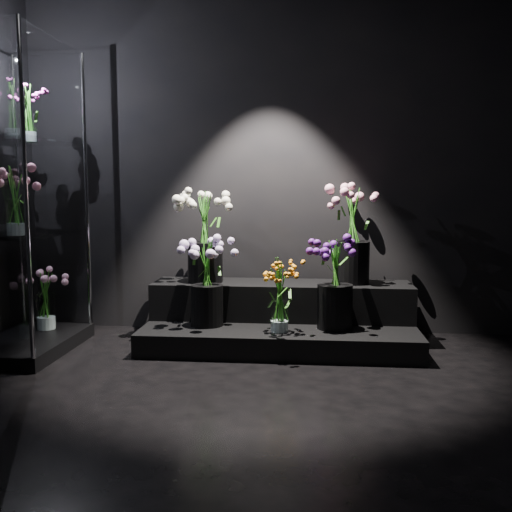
# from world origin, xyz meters

# --- Properties ---
(floor) EXTENTS (4.00, 4.00, 0.00)m
(floor) POSITION_xyz_m (0.00, 0.00, 0.00)
(floor) COLOR black
(floor) RESTS_ON ground
(wall_back) EXTENTS (4.00, 0.00, 4.00)m
(wall_back) POSITION_xyz_m (0.00, 2.00, 1.40)
(wall_back) COLOR black
(wall_back) RESTS_ON floor
(display_riser) EXTENTS (2.00, 0.89, 0.44)m
(display_riser) POSITION_xyz_m (0.12, 1.60, 0.18)
(display_riser) COLOR black
(display_riser) RESTS_ON floor
(display_case) EXTENTS (0.60, 1.00, 2.19)m
(display_case) POSITION_xyz_m (-1.68, 1.18, 1.10)
(display_case) COLOR black
(display_case) RESTS_ON floor
(bouquet_orange_bells) EXTENTS (0.32, 0.32, 0.53)m
(bouquet_orange_bells) POSITION_xyz_m (0.13, 1.26, 0.44)
(bouquet_orange_bells) COLOR white
(bouquet_orange_bells) RESTS_ON display_riser
(bouquet_lilac) EXTENTS (0.46, 0.46, 0.63)m
(bouquet_lilac) POSITION_xyz_m (-0.41, 1.41, 0.53)
(bouquet_lilac) COLOR black
(bouquet_lilac) RESTS_ON display_riser
(bouquet_purple) EXTENTS (0.34, 0.34, 0.65)m
(bouquet_purple) POSITION_xyz_m (0.52, 1.40, 0.53)
(bouquet_purple) COLOR black
(bouquet_purple) RESTS_ON display_riser
(bouquet_cream_roses) EXTENTS (0.51, 0.51, 0.71)m
(bouquet_cream_roses) POSITION_xyz_m (-0.47, 1.69, 0.85)
(bouquet_cream_roses) COLOR black
(bouquet_cream_roses) RESTS_ON display_riser
(bouquet_pink_roses) EXTENTS (0.50, 0.50, 0.75)m
(bouquet_pink_roses) POSITION_xyz_m (0.66, 1.74, 0.88)
(bouquet_pink_roses) COLOR black
(bouquet_pink_roses) RESTS_ON display_riser
(bouquet_case_pink) EXTENTS (0.40, 0.40, 0.47)m
(bouquet_case_pink) POSITION_xyz_m (-1.63, 1.01, 1.10)
(bouquet_case_pink) COLOR white
(bouquet_case_pink) RESTS_ON display_case
(bouquet_case_magenta) EXTENTS (0.23, 0.23, 0.40)m
(bouquet_case_magenta) POSITION_xyz_m (-1.68, 1.33, 1.71)
(bouquet_case_magenta) COLOR white
(bouquet_case_magenta) RESTS_ON display_case
(bouquet_case_base_pink) EXTENTS (0.36, 0.36, 0.46)m
(bouquet_case_base_pink) POSITION_xyz_m (-1.67, 1.44, 0.35)
(bouquet_case_base_pink) COLOR white
(bouquet_case_base_pink) RESTS_ON display_case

